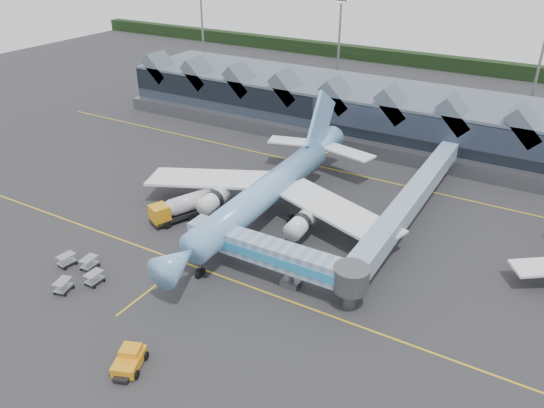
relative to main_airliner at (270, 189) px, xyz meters
The scene contains 10 objects.
ground 9.70m from the main_airliner, 111.31° to the right, with size 260.00×260.00×0.00m, color #262528.
taxi_stripes 5.78m from the main_airliner, 147.83° to the left, with size 120.00×60.00×0.01m.
tree_line_far 102.05m from the main_airliner, 91.76° to the left, with size 260.00×4.00×4.00m, color black.
terminal 40.17m from the main_airliner, 101.78° to the left, with size 90.00×22.25×12.52m.
light_masts 58.17m from the main_airliner, 71.93° to the left, with size 132.40×42.56×22.45m.
main_airliner is the anchor object (origin of this frame).
jet_bridge 16.61m from the main_airliner, 53.59° to the right, with size 23.56×4.07×5.23m.
fuel_truck 12.65m from the main_airliner, 147.61° to the right, with size 6.16×10.22×3.50m.
pushback_tug 33.17m from the main_airliner, 83.83° to the right, with size 3.77×4.69×1.89m.
baggage_carts 28.02m from the main_airliner, 116.37° to the right, with size 7.51×7.26×1.51m.
Camera 1 is at (37.94, -50.71, 38.27)m, focal length 35.00 mm.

